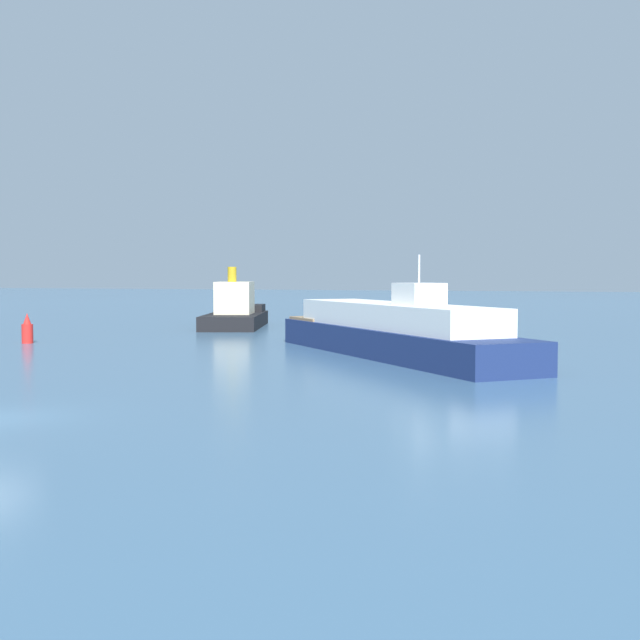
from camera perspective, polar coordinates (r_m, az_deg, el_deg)
tugboat at (r=69.00m, az=-5.77°, el=0.54°), size 7.69×12.71×4.93m
white_riverboat at (r=44.40m, az=4.98°, el=-0.78°), size 17.45×18.94×5.30m
channel_buoy_red at (r=55.71m, az=-19.29°, el=-0.67°), size 0.70×0.70×1.90m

